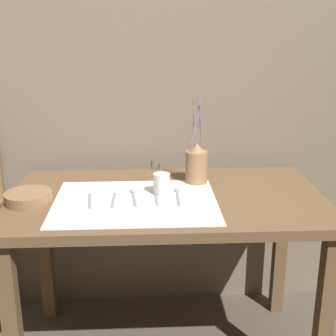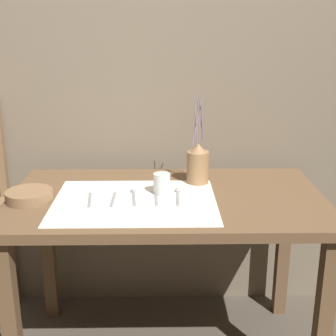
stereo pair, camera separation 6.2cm
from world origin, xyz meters
name	(u,v)px [view 1 (the left image)]	position (x,y,z in m)	size (l,w,h in m)	color
stone_wall_back	(162,77)	(0.00, 0.47, 1.20)	(7.00, 0.06, 2.40)	#6B5E4C
wooden_table	(167,219)	(0.00, 0.00, 0.67)	(1.30, 0.73, 0.77)	brown
linen_cloth	(135,202)	(-0.13, -0.07, 0.77)	(0.65, 0.50, 0.00)	silver
pitcher_with_flowers	(196,164)	(0.14, 0.16, 0.85)	(0.10, 0.10, 0.40)	olive
wooden_bowl	(29,197)	(-0.55, -0.05, 0.79)	(0.19, 0.19, 0.04)	brown
glass_tumbler_near	(162,184)	(-0.02, 0.02, 0.82)	(0.07, 0.07, 0.09)	#B7C1BC
knife_center	(90,201)	(-0.31, -0.05, 0.77)	(0.03, 0.16, 0.00)	gray
fork_outer	(113,200)	(-0.22, -0.05, 0.77)	(0.01, 0.16, 0.00)	gray
spoon_outer	(134,194)	(-0.14, 0.00, 0.78)	(0.03, 0.17, 0.02)	gray
fork_inner	(157,198)	(-0.04, -0.04, 0.77)	(0.02, 0.16, 0.00)	gray
spoon_inner	(178,193)	(0.04, 0.01, 0.78)	(0.02, 0.17, 0.02)	gray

